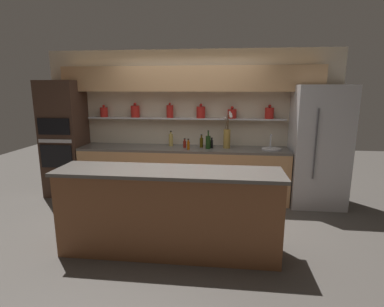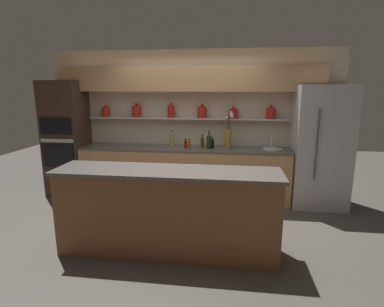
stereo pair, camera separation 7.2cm
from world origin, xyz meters
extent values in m
plane|color=#4C4742|center=(0.00, 0.00, 0.00)|extent=(12.00, 12.00, 0.00)
cube|color=beige|center=(0.00, 1.60, 1.30)|extent=(5.20, 0.10, 2.60)
cube|color=#B7B7BC|center=(-0.10, 1.46, 1.41)|extent=(3.52, 0.18, 0.02)
cylinder|color=#AD1E19|center=(-1.58, 1.45, 1.51)|extent=(0.14, 0.14, 0.17)
sphere|color=#AD1E19|center=(-1.58, 1.45, 1.62)|extent=(0.05, 0.05, 0.05)
cylinder|color=#AD1E19|center=(-0.99, 1.45, 1.52)|extent=(0.16, 0.16, 0.21)
sphere|color=#AD1E19|center=(-0.99, 1.45, 1.66)|extent=(0.05, 0.05, 0.05)
cylinder|color=#AD1E19|center=(-0.35, 1.45, 1.53)|extent=(0.12, 0.12, 0.22)
sphere|color=#AD1E19|center=(-0.35, 1.45, 1.66)|extent=(0.04, 0.04, 0.04)
cylinder|color=#AD1E19|center=(0.20, 1.45, 1.52)|extent=(0.15, 0.15, 0.20)
sphere|color=#AD1E19|center=(0.20, 1.45, 1.65)|extent=(0.05, 0.05, 0.05)
cylinder|color=#AD1E19|center=(0.75, 1.45, 1.50)|extent=(0.15, 0.15, 0.16)
sphere|color=#AD1E19|center=(0.75, 1.45, 1.60)|extent=(0.05, 0.05, 0.05)
cylinder|color=#AD1E19|center=(1.38, 1.45, 1.51)|extent=(0.15, 0.15, 0.19)
sphere|color=#AD1E19|center=(1.38, 1.45, 1.63)|extent=(0.05, 0.05, 0.05)
cube|color=tan|center=(0.00, 1.38, 2.09)|extent=(4.42, 0.34, 0.42)
cube|color=tan|center=(-0.10, 1.24, 0.44)|extent=(3.62, 0.62, 0.88)
cube|color=#56514C|center=(-0.10, 1.24, 0.90)|extent=(3.62, 0.62, 0.04)
cube|color=brown|center=(0.00, -0.60, 0.49)|extent=(2.55, 0.55, 0.98)
cube|color=#56514C|center=(0.00, -0.60, 1.00)|extent=(2.61, 0.61, 0.04)
cube|color=#B7B7BC|center=(2.17, 1.20, 0.99)|extent=(0.86, 0.70, 1.99)
cylinder|color=#4C4C51|center=(2.01, 0.83, 1.09)|extent=(0.02, 0.02, 1.09)
cube|color=#3D281E|center=(-2.26, 1.24, 1.03)|extent=(0.67, 0.62, 2.07)
cube|color=black|center=(-2.26, 0.92, 0.78)|extent=(0.57, 0.02, 0.40)
cube|color=black|center=(-2.26, 0.92, 1.30)|extent=(0.57, 0.02, 0.28)
cube|color=#B7B7BC|center=(-2.26, 0.92, 1.05)|extent=(0.59, 0.02, 0.06)
cylinder|color=olive|center=(0.67, 1.28, 1.08)|extent=(0.12, 0.12, 0.32)
cylinder|color=#4C3319|center=(0.69, 1.28, 1.36)|extent=(0.02, 0.04, 0.23)
sphere|color=silver|center=(0.72, 1.27, 1.47)|extent=(0.06, 0.06, 0.06)
cylinder|color=#4C3319|center=(0.65, 1.31, 1.34)|extent=(0.05, 0.03, 0.19)
sphere|color=silver|center=(0.63, 1.35, 1.44)|extent=(0.05, 0.05, 0.05)
cylinder|color=#4C3319|center=(0.68, 1.30, 1.39)|extent=(0.04, 0.03, 0.29)
sphere|color=silver|center=(0.70, 1.33, 1.54)|extent=(0.04, 0.04, 0.04)
cylinder|color=#4C3319|center=(0.68, 1.28, 1.37)|extent=(0.01, 0.03, 0.26)
sphere|color=silver|center=(0.72, 1.28, 1.50)|extent=(0.06, 0.06, 0.06)
cylinder|color=#B7B7BC|center=(1.42, 1.24, 0.93)|extent=(0.32, 0.32, 0.02)
cylinder|color=#B7B7BC|center=(1.42, 1.36, 1.05)|extent=(0.02, 0.02, 0.22)
cylinder|color=#B7B7BC|center=(1.42, 1.30, 1.16)|extent=(0.02, 0.12, 0.02)
cylinder|color=tan|center=(-0.33, 1.37, 1.03)|extent=(0.08, 0.08, 0.21)
cylinder|color=tan|center=(-0.33, 1.37, 1.16)|extent=(0.03, 0.03, 0.04)
cylinder|color=black|center=(-0.33, 1.37, 1.19)|extent=(0.03, 0.03, 0.01)
cylinder|color=#9E4C0A|center=(0.02, 1.06, 0.99)|extent=(0.05, 0.05, 0.14)
cylinder|color=#9E4C0A|center=(0.02, 1.06, 1.08)|extent=(0.03, 0.03, 0.04)
cylinder|color=black|center=(0.02, 1.06, 1.10)|extent=(0.03, 0.03, 0.01)
cylinder|color=#193814|center=(0.35, 1.20, 1.03)|extent=(0.08, 0.08, 0.22)
cylinder|color=#193814|center=(0.35, 1.20, 1.18)|extent=(0.02, 0.02, 0.08)
cylinder|color=black|center=(0.35, 1.20, 1.23)|extent=(0.03, 0.03, 0.01)
cylinder|color=maroon|center=(0.37, 1.33, 0.98)|extent=(0.06, 0.06, 0.12)
cylinder|color=maroon|center=(0.37, 1.33, 1.06)|extent=(0.03, 0.03, 0.04)
cylinder|color=black|center=(0.37, 1.33, 1.08)|extent=(0.03, 0.03, 0.01)
cylinder|color=maroon|center=(-0.06, 1.25, 0.98)|extent=(0.05, 0.05, 0.11)
cylinder|color=maroon|center=(-0.06, 1.25, 1.05)|extent=(0.03, 0.03, 0.04)
cylinder|color=black|center=(-0.06, 1.25, 1.07)|extent=(0.03, 0.03, 0.01)
cylinder|color=black|center=(0.41, 1.26, 0.99)|extent=(0.05, 0.05, 0.13)
cylinder|color=black|center=(0.41, 1.26, 1.07)|extent=(0.03, 0.03, 0.04)
cylinder|color=black|center=(0.41, 1.26, 1.10)|extent=(0.03, 0.03, 0.01)
cylinder|color=#47380A|center=(0.23, 1.29, 1.00)|extent=(0.06, 0.06, 0.17)
cylinder|color=#47380A|center=(0.23, 1.29, 1.11)|extent=(0.03, 0.03, 0.05)
cylinder|color=black|center=(0.23, 1.29, 1.14)|extent=(0.03, 0.03, 0.01)
camera|label=1|loc=(0.64, -3.84, 1.92)|focal=28.00mm
camera|label=2|loc=(0.71, -3.83, 1.92)|focal=28.00mm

